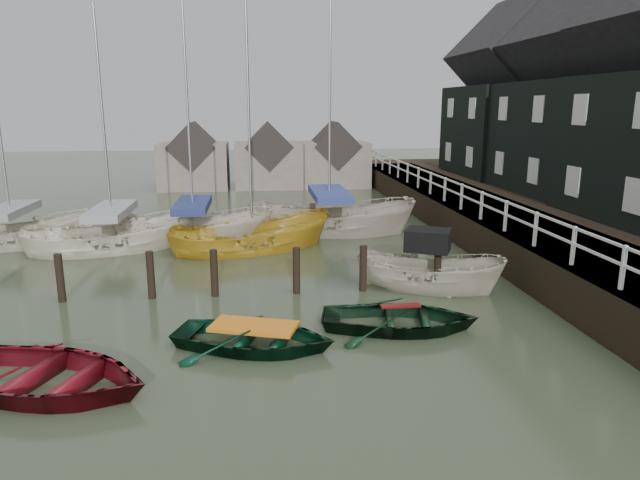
{
  "coord_description": "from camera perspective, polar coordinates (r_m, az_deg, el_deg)",
  "views": [
    {
      "loc": [
        0.07,
        -13.14,
        5.45
      ],
      "look_at": [
        2.0,
        3.86,
        1.4
      ],
      "focal_mm": 32.0,
      "sensor_mm": 36.0,
      "label": 1
    }
  ],
  "objects": [
    {
      "name": "far_sheds",
      "position": [
        39.31,
        -5.39,
        8.02
      ],
      "size": [
        14.0,
        4.08,
        4.39
      ],
      "color": "#665B51",
      "rests_on": "ground"
    },
    {
      "name": "sailboat_c",
      "position": [
        22.3,
        -6.77,
        -0.9
      ],
      "size": [
        6.9,
        4.19,
        10.45
      ],
      "rotation": [
        0.0,
        0.0,
        1.86
      ],
      "color": "gold",
      "rests_on": "ground"
    },
    {
      "name": "sailboat_e",
      "position": [
        25.72,
        -28.28,
        -0.39
      ],
      "size": [
        6.56,
        3.54,
        10.38
      ],
      "rotation": [
        0.0,
        0.0,
        1.77
      ],
      "color": "beige",
      "rests_on": "ground"
    },
    {
      "name": "land_strip",
      "position": [
        28.08,
        25.82,
        0.78
      ],
      "size": [
        14.0,
        38.0,
        1.5
      ],
      "primitive_type": "cube",
      "color": "black",
      "rests_on": "ground"
    },
    {
      "name": "sailboat_d",
      "position": [
        25.11,
        0.94,
        0.92
      ],
      "size": [
        7.86,
        4.2,
        12.37
      ],
      "rotation": [
        0.0,
        0.0,
        1.38
      ],
      "color": "beige",
      "rests_on": "ground"
    },
    {
      "name": "rowboat_dkgreen",
      "position": [
        14.59,
        7.97,
        -8.76
      ],
      "size": [
        4.33,
        3.44,
        0.81
      ],
      "primitive_type": "imported",
      "rotation": [
        0.0,
        0.0,
        1.39
      ],
      "color": "black",
      "rests_on": "ground"
    },
    {
      "name": "mooring_pilings",
      "position": [
        16.93,
        -10.21,
        -3.91
      ],
      "size": [
        13.72,
        0.22,
        1.8
      ],
      "color": "black",
      "rests_on": "ground"
    },
    {
      "name": "rowboat_green",
      "position": [
        13.47,
        -6.56,
        -10.65
      ],
      "size": [
        4.41,
        3.73,
        0.78
      ],
      "primitive_type": "imported",
      "rotation": [
        0.0,
        0.0,
        1.25
      ],
      "color": "black",
      "rests_on": "ground"
    },
    {
      "name": "sailboat_a",
      "position": [
        23.5,
        -19.91,
        -0.76
      ],
      "size": [
        7.01,
        4.18,
        10.27
      ],
      "rotation": [
        0.0,
        0.0,
        1.85
      ],
      "color": "silver",
      "rests_on": "ground"
    },
    {
      "name": "quay_houses",
      "position": [
        26.42,
        28.63,
        12.24
      ],
      "size": [
        6.52,
        28.14,
        10.01
      ],
      "color": "black",
      "rests_on": "ground"
    },
    {
      "name": "rowboat_red",
      "position": [
        12.78,
        -25.9,
        -13.37
      ],
      "size": [
        5.4,
        4.67,
        0.94
      ],
      "primitive_type": "imported",
      "rotation": [
        0.0,
        0.0,
        1.19
      ],
      "color": "#5D0D15",
      "rests_on": "ground"
    },
    {
      "name": "motorboat",
      "position": [
        17.71,
        10.72,
        -4.55
      ],
      "size": [
        4.79,
        3.43,
        2.68
      ],
      "rotation": [
        0.0,
        0.0,
        1.13
      ],
      "color": "beige",
      "rests_on": "ground"
    },
    {
      "name": "ground",
      "position": [
        14.23,
        -6.33,
        -9.3
      ],
      "size": [
        120.0,
        120.0,
        0.0
      ],
      "primitive_type": "plane",
      "color": "#2F3823",
      "rests_on": "ground"
    },
    {
      "name": "pier",
      "position": [
        25.43,
        15.38,
        2.09
      ],
      "size": [
        3.04,
        32.0,
        2.7
      ],
      "color": "black",
      "rests_on": "ground"
    },
    {
      "name": "sailboat_b",
      "position": [
        24.07,
        -12.45,
        0.06
      ],
      "size": [
        6.54,
        2.54,
        11.57
      ],
      "rotation": [
        0.0,
        0.0,
        1.56
      ],
      "color": "silver",
      "rests_on": "ground"
    }
  ]
}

